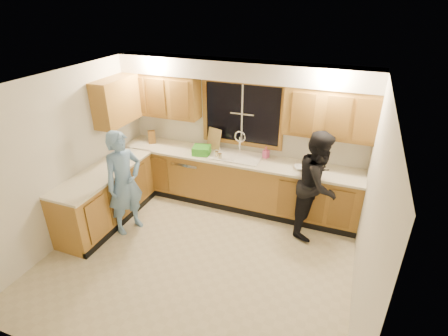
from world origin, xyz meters
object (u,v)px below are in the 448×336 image
object	(u,v)px
knife_block	(152,137)
bowl	(301,168)
woman	(318,184)
dishwasher	(192,175)
man	(124,183)
dish_crate	(202,150)
stove	(82,215)
sink	(236,160)
soap_bottle	(266,152)

from	to	relation	value
knife_block	bowl	bearing A→B (deg)	-37.58
woman	knife_block	world-z (taller)	woman
dishwasher	bowl	size ratio (longest dim) A/B	3.95
man	dish_crate	xyz separation A→B (m)	(0.74, 1.24, 0.15)
stove	bowl	bearing A→B (deg)	31.19
woman	stove	bearing A→B (deg)	124.51
sink	stove	world-z (taller)	sink
knife_block	soap_bottle	distance (m)	2.15
sink	dish_crate	world-z (taller)	sink
sink	soap_bottle	xyz separation A→B (m)	(0.48, 0.16, 0.15)
stove	soap_bottle	size ratio (longest dim) A/B	4.60
sink	knife_block	xyz separation A→B (m)	(-1.66, 0.02, 0.17)
dishwasher	man	distance (m)	1.46
man	soap_bottle	world-z (taller)	man
man	soap_bottle	size ratio (longest dim) A/B	8.55
soap_bottle	bowl	distance (m)	0.67
knife_block	soap_bottle	bearing A→B (deg)	-32.20
stove	man	distance (m)	0.78
dishwasher	woman	size ratio (longest dim) A/B	0.49
man	stove	bearing A→B (deg)	158.89
knife_block	sink	bearing A→B (deg)	-36.58
stove	dish_crate	bearing A→B (deg)	55.33
dish_crate	sink	bearing A→B (deg)	8.71
sink	bowl	distance (m)	1.12
soap_bottle	knife_block	bearing A→B (deg)	-176.37
sink	stove	xyz separation A→B (m)	(-1.80, -1.82, -0.41)
sink	bowl	size ratio (longest dim) A/B	4.14
sink	soap_bottle	distance (m)	0.53
woman	soap_bottle	bearing A→B (deg)	72.40
stove	woman	xyz separation A→B (m)	(3.22, 1.50, 0.40)
man	knife_block	bearing A→B (deg)	35.35
dishwasher	soap_bottle	size ratio (longest dim) A/B	4.19
sink	man	xyz separation A→B (m)	(-1.34, -1.33, -0.03)
stove	dishwasher	bearing A→B (deg)	62.31
sink	stove	size ratio (longest dim) A/B	0.96
knife_block	stove	bearing A→B (deg)	-130.12
woman	sink	bearing A→B (deg)	86.69
stove	sink	bearing A→B (deg)	45.39
knife_block	soap_bottle	size ratio (longest dim) A/B	1.20
knife_block	dish_crate	size ratio (longest dim) A/B	0.81
man	sink	bearing A→B (deg)	-23.34
knife_block	dish_crate	bearing A→B (deg)	-41.97
soap_bottle	bowl	world-z (taller)	soap_bottle
sink	knife_block	bearing A→B (deg)	179.25
woman	bowl	distance (m)	0.42
sink	knife_block	size ratio (longest dim) A/B	3.65
dish_crate	man	bearing A→B (deg)	-120.77
stove	man	bearing A→B (deg)	47.03
man	knife_block	xyz separation A→B (m)	(-0.32, 1.35, 0.20)
dish_crate	bowl	distance (m)	1.71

